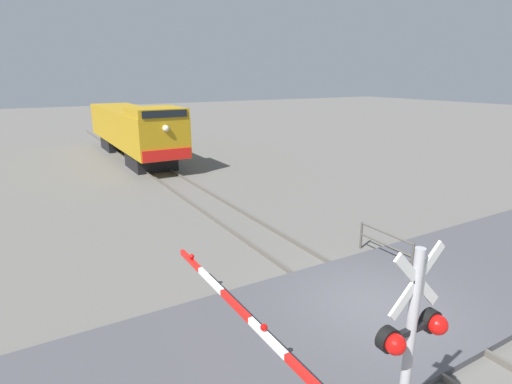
{
  "coord_description": "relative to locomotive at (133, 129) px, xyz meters",
  "views": [
    {
      "loc": [
        -7.24,
        -6.42,
        5.73
      ],
      "look_at": [
        -0.9,
        4.38,
        2.16
      ],
      "focal_mm": 28.79,
      "sensor_mm": 36.0,
      "label": 1
    }
  ],
  "objects": [
    {
      "name": "rail_track_right",
      "position": [
        0.72,
        -23.08,
        -2.0
      ],
      "size": [
        0.08,
        80.0,
        0.15
      ],
      "primitive_type": "cube",
      "color": "#59544C",
      "rests_on": "ground_plane"
    },
    {
      "name": "road_surface",
      "position": [
        0.0,
        -23.08,
        -1.99
      ],
      "size": [
        36.0,
        4.97,
        0.15
      ],
      "primitive_type": "cube",
      "color": "#47474C",
      "rests_on": "ground_plane"
    },
    {
      "name": "crossing_signal",
      "position": [
        -3.0,
        -26.44,
        0.15
      ],
      "size": [
        1.18,
        0.33,
        3.64
      ],
      "color": "#ADADB2",
      "rests_on": "ground_plane"
    },
    {
      "name": "rail_track_left",
      "position": [
        -0.72,
        -23.08,
        -2.0
      ],
      "size": [
        0.08,
        80.0,
        0.15
      ],
      "primitive_type": "cube",
      "color": "#59544C",
      "rests_on": "ground_plane"
    },
    {
      "name": "crossing_gate",
      "position": [
        -3.73,
        -24.95,
        -1.27
      ],
      "size": [
        0.36,
        7.06,
        1.26
      ],
      "color": "silver",
      "rests_on": "ground_plane"
    },
    {
      "name": "ground_plane",
      "position": [
        0.0,
        -23.08,
        -2.07
      ],
      "size": [
        160.0,
        160.0,
        0.0
      ],
      "primitive_type": "plane",
      "color": "#605E59"
    },
    {
      "name": "guard_railing",
      "position": [
        2.46,
        -21.13,
        -1.46
      ],
      "size": [
        0.08,
        2.2,
        0.95
      ],
      "color": "#4C4742",
      "rests_on": "ground_plane"
    },
    {
      "name": "locomotive",
      "position": [
        0.0,
        0.0,
        0.0
      ],
      "size": [
        2.99,
        15.17,
        3.93
      ],
      "color": "black",
      "rests_on": "ground_plane"
    }
  ]
}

